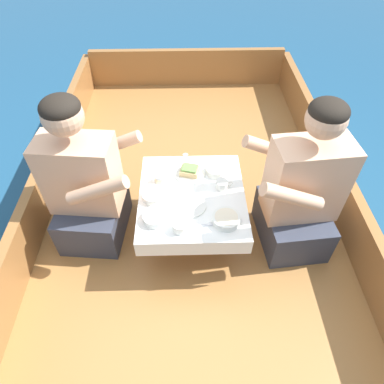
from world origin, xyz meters
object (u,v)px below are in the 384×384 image
person_port (86,187)px  tin_can (160,179)px  sandwich (190,170)px  coffee_cup_starboard (222,185)px  person_starboard (300,194)px  coffee_cup_port (180,227)px

person_port → tin_can: person_port is taller
person_port → sandwich: person_port is taller
sandwich → coffee_cup_starboard: (0.18, -0.12, -0.01)m
person_starboard → tin_can: bearing=-16.7°
person_port → coffee_cup_port: person_port is taller
person_starboard → tin_can: (-0.79, 0.16, -0.01)m
coffee_cup_starboard → person_starboard: bearing=-13.0°
coffee_cup_starboard → tin_can: bearing=170.8°
coffee_cup_port → tin_can: (-0.12, 0.36, 0.00)m
coffee_cup_starboard → tin_can: tin_can is taller
person_port → sandwich: 0.61m
person_starboard → coffee_cup_starboard: bearing=-18.4°
person_starboard → coffee_cup_starboard: size_ratio=9.93×
sandwich → tin_can: (-0.17, -0.06, -0.00)m
coffee_cup_port → coffee_cup_starboard: (0.24, 0.30, 0.00)m
sandwich → person_port: bearing=-167.7°
coffee_cup_port → coffee_cup_starboard: 0.39m
person_port → coffee_cup_starboard: 0.78m
sandwich → coffee_cup_port: 0.42m
tin_can → coffee_cup_port: bearing=-72.1°
person_starboard → coffee_cup_port: 0.70m
person_starboard → coffee_cup_port: bearing=11.4°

